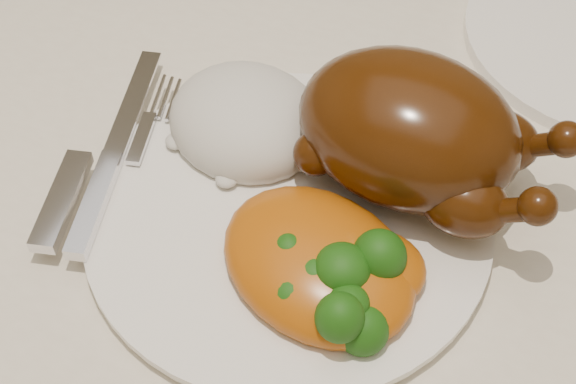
% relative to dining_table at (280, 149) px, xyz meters
% --- Properties ---
extents(dining_table, '(1.60, 0.90, 0.76)m').
position_rel_dining_table_xyz_m(dining_table, '(0.00, 0.00, 0.00)').
color(dining_table, brown).
rests_on(dining_table, floor).
extents(tablecloth, '(1.73, 1.03, 0.18)m').
position_rel_dining_table_xyz_m(tablecloth, '(0.00, 0.00, 0.07)').
color(tablecloth, '#EFE5CD').
rests_on(tablecloth, dining_table).
extents(dinner_plate, '(0.28, 0.28, 0.01)m').
position_rel_dining_table_xyz_m(dinner_plate, '(0.07, -0.15, 0.11)').
color(dinner_plate, white).
rests_on(dinner_plate, tablecloth).
extents(roast_chicken, '(0.18, 0.12, 0.09)m').
position_rel_dining_table_xyz_m(roast_chicken, '(0.13, -0.09, 0.16)').
color(roast_chicken, '#432107').
rests_on(roast_chicken, dinner_plate).
extents(rice_mound, '(0.14, 0.13, 0.06)m').
position_rel_dining_table_xyz_m(rice_mound, '(0.01, -0.09, 0.12)').
color(rice_mound, silver).
rests_on(rice_mound, dinner_plate).
extents(mac_and_cheese, '(0.16, 0.14, 0.05)m').
position_rel_dining_table_xyz_m(mac_and_cheese, '(0.11, -0.18, 0.13)').
color(mac_and_cheese, '#BE5E0C').
rests_on(mac_and_cheese, dinner_plate).
extents(cutlery, '(0.06, 0.19, 0.01)m').
position_rel_dining_table_xyz_m(cutlery, '(-0.06, -0.16, 0.12)').
color(cutlery, silver).
rests_on(cutlery, dinner_plate).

